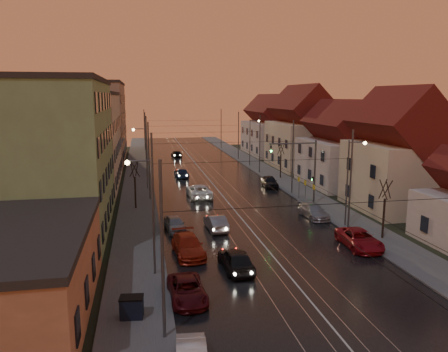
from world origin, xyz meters
TOP-DOWN VIEW (x-y plane):
  - ground at (0.00, 0.00)m, footprint 160.00×160.00m
  - road at (0.00, 40.00)m, footprint 16.00×120.00m
  - sidewalk_left at (-10.00, 40.00)m, footprint 4.00×120.00m
  - sidewalk_right at (10.00, 40.00)m, footprint 4.00×120.00m
  - tram_rail_0 at (-2.20, 40.00)m, footprint 0.06×120.00m
  - tram_rail_1 at (-0.77, 40.00)m, footprint 0.06×120.00m
  - tram_rail_2 at (0.77, 40.00)m, footprint 0.06×120.00m
  - tram_rail_3 at (2.20, 40.00)m, footprint 0.06×120.00m
  - apartment_left_1 at (-17.50, 14.00)m, footprint 10.00×18.00m
  - apartment_left_2 at (-17.50, 34.00)m, footprint 10.00×20.00m
  - apartment_left_3 at (-17.50, 58.00)m, footprint 10.00×24.00m
  - house_right_1 at (17.00, 15.00)m, footprint 8.67×10.20m
  - house_right_2 at (17.00, 28.00)m, footprint 9.18×12.24m
  - house_right_3 at (17.00, 43.00)m, footprint 9.18×14.28m
  - house_right_4 at (17.00, 61.00)m, footprint 9.18×16.32m
  - catenary_pole_l_0 at (-8.60, -6.00)m, footprint 0.16×0.16m
  - catenary_pole_l_1 at (-8.60, 9.00)m, footprint 0.16×0.16m
  - catenary_pole_r_1 at (8.60, 9.00)m, footprint 0.16×0.16m
  - catenary_pole_l_2 at (-8.60, 24.00)m, footprint 0.16×0.16m
  - catenary_pole_r_2 at (8.60, 24.00)m, footprint 0.16×0.16m
  - catenary_pole_l_3 at (-8.60, 39.00)m, footprint 0.16×0.16m
  - catenary_pole_r_3 at (8.60, 39.00)m, footprint 0.16×0.16m
  - catenary_pole_l_4 at (-8.60, 54.00)m, footprint 0.16×0.16m
  - catenary_pole_r_4 at (8.60, 54.00)m, footprint 0.16×0.16m
  - catenary_pole_l_5 at (-8.60, 72.00)m, footprint 0.16×0.16m
  - catenary_pole_r_5 at (8.60, 72.00)m, footprint 0.16×0.16m
  - street_lamp_0 at (-9.10, 2.00)m, footprint 1.75×0.32m
  - street_lamp_1 at (9.10, 10.00)m, footprint 1.75×0.32m
  - street_lamp_2 at (-9.10, 30.00)m, footprint 1.75×0.32m
  - street_lamp_3 at (9.10, 46.00)m, footprint 1.75×0.32m
  - traffic_light_mast at (7.99, 18.00)m, footprint 5.30×0.32m
  - bare_tree_0 at (-10.20, 20.00)m, footprint 1.09×1.09m
  - bare_tree_1 at (10.20, 6.00)m, footprint 1.09×1.09m
  - bare_tree_2 at (10.40, 34.00)m, footprint 1.09×1.09m
  - driving_car_0 at (-3.28, 1.88)m, footprint 2.06×4.65m
  - driving_car_1 at (-3.08, 11.19)m, footprint 1.75×4.32m
  - driving_car_2 at (-2.89, 24.10)m, footprint 2.75×5.72m
  - driving_car_3 at (-3.71, 37.57)m, footprint 1.99×4.64m
  - driving_car_4 at (-2.66, 59.21)m, footprint 2.10×4.25m
  - parked_left_1 at (-7.05, -1.93)m, footprint 2.23×4.52m
  - parked_left_2 at (-6.20, 5.40)m, footprint 2.43×5.23m
  - parked_left_3 at (-6.72, 11.54)m, footprint 2.05×4.10m
  - parked_right_0 at (7.30, 4.50)m, footprint 2.58×5.21m
  - parked_right_1 at (7.10, 13.38)m, footprint 2.06×4.67m
  - parked_right_2 at (7.08, 28.38)m, footprint 2.09×4.48m
  - dumpster at (-10.21, -3.74)m, footprint 1.28×0.93m

SIDE VIEW (x-z plane):
  - ground at x=0.00m, z-range 0.00..0.00m
  - road at x=0.00m, z-range 0.00..0.04m
  - tram_rail_0 at x=-2.20m, z-range 0.04..0.07m
  - tram_rail_1 at x=-0.77m, z-range 0.04..0.07m
  - tram_rail_2 at x=0.77m, z-range 0.04..0.07m
  - tram_rail_3 at x=2.20m, z-range 0.04..0.07m
  - sidewalk_left at x=-10.00m, z-range 0.00..0.15m
  - sidewalk_right at x=10.00m, z-range 0.00..0.15m
  - parked_left_1 at x=-7.05m, z-range 0.00..1.23m
  - parked_right_1 at x=7.10m, z-range 0.00..1.33m
  - driving_car_3 at x=-3.71m, z-range 0.00..1.33m
  - parked_left_3 at x=-6.72m, z-range 0.00..1.34m
  - driving_car_4 at x=-2.66m, z-range 0.00..1.39m
  - driving_car_1 at x=-3.08m, z-range 0.00..1.39m
  - dumpster at x=-10.21m, z-range 0.15..1.25m
  - parked_right_0 at x=7.30m, z-range 0.00..1.42m
  - parked_left_2 at x=-6.20m, z-range 0.00..1.48m
  - parked_right_2 at x=7.08m, z-range 0.00..1.49m
  - driving_car_0 at x=-3.28m, z-range 0.00..1.55m
  - driving_car_2 at x=-2.89m, z-range 0.00..1.57m
  - bare_tree_0 at x=-10.20m, z-range -0.07..5.04m
  - bare_tree_1 at x=10.20m, z-range -0.07..5.04m
  - bare_tree_2 at x=10.40m, z-range -0.07..5.04m
  - catenary_pole_l_0 at x=-8.60m, z-range 0.00..9.00m
  - catenary_pole_l_1 at x=-8.60m, z-range 0.00..9.00m
  - catenary_pole_r_1 at x=8.60m, z-range 0.00..9.00m
  - catenary_pole_l_2 at x=-8.60m, z-range 0.00..9.00m
  - catenary_pole_r_2 at x=8.60m, z-range 0.00..9.00m
  - catenary_pole_l_3 at x=-8.60m, z-range 0.00..9.00m
  - catenary_pole_r_3 at x=8.60m, z-range 0.00..9.00m
  - catenary_pole_l_4 at x=-8.60m, z-range 0.00..9.00m
  - catenary_pole_r_4 at x=8.60m, z-range 0.00..9.00m
  - catenary_pole_l_5 at x=-8.60m, z-range 0.00..9.00m
  - catenary_pole_r_5 at x=8.60m, z-range 0.00..9.00m
  - traffic_light_mast at x=7.99m, z-range 1.00..8.20m
  - house_right_2 at x=17.00m, z-range 0.04..9.24m
  - street_lamp_0 at x=-9.10m, z-range 0.89..8.89m
  - street_lamp_1 at x=9.10m, z-range 0.89..8.89m
  - street_lamp_2 at x=-9.10m, z-range 0.89..8.89m
  - street_lamp_3 at x=9.10m, z-range 0.89..8.89m
  - house_right_4 at x=17.00m, z-range 0.05..10.05m
  - house_right_1 at x=17.00m, z-range 0.05..10.85m
  - house_right_3 at x=17.00m, z-range 0.05..11.55m
  - apartment_left_2 at x=-17.50m, z-range 0.00..12.00m
  - apartment_left_1 at x=-17.50m, z-range 0.00..13.00m
  - apartment_left_3 at x=-17.50m, z-range 0.00..14.00m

